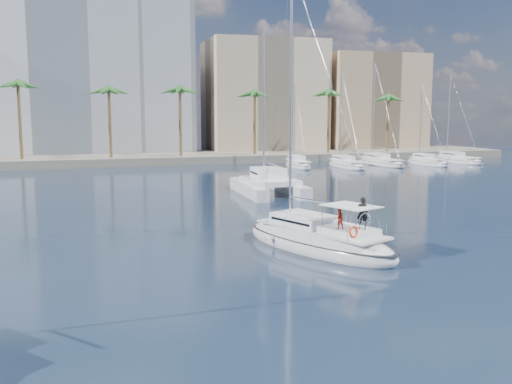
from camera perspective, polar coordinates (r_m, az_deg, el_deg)
name	(u,v)px	position (r m, az deg, el deg)	size (l,w,h in m)	color
ground	(256,261)	(30.22, 0.01, -6.91)	(160.00, 160.00, 0.00)	black
quay	(144,158)	(89.67, -11.10, 3.31)	(120.00, 14.00, 1.20)	gray
building_modern	(62,73)	(101.26, -18.87, 11.15)	(42.00, 16.00, 28.00)	silver
building_beige	(263,99)	(102.59, 0.75, 9.30)	(20.00, 14.00, 20.00)	#CCB393
building_tan_right	(370,105)	(108.36, 11.34, 8.55)	(18.00, 12.00, 18.00)	tan
palm_centre	(145,94)	(85.44, -11.02, 9.58)	(3.60, 3.60, 12.30)	brown
palm_right	(358,96)	(94.96, 10.15, 9.44)	(3.60, 3.60, 12.30)	brown
main_sloop	(318,240)	(32.81, 6.18, -4.82)	(7.61, 11.71, 16.63)	silver
catamaran	(269,183)	(54.19, 1.27, 0.95)	(5.33, 10.38, 15.22)	silver
seagull	(267,238)	(32.98, 1.12, -4.61)	(1.03, 0.44, 0.19)	silver
moored_yacht_a	(298,167)	(80.53, 4.21, 2.48)	(2.72, 9.35, 11.90)	silver
moored_yacht_b	(346,167)	(81.23, 9.01, 2.45)	(3.14, 10.78, 13.72)	silver
moored_yacht_c	(381,165)	(85.95, 12.36, 2.67)	(3.55, 12.21, 15.54)	silver
moored_yacht_d	(427,165)	(87.58, 16.73, 2.61)	(2.72, 9.35, 11.90)	silver
moored_yacht_e	(457,163)	(92.90, 19.42, 2.79)	(3.14, 10.78, 13.72)	silver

